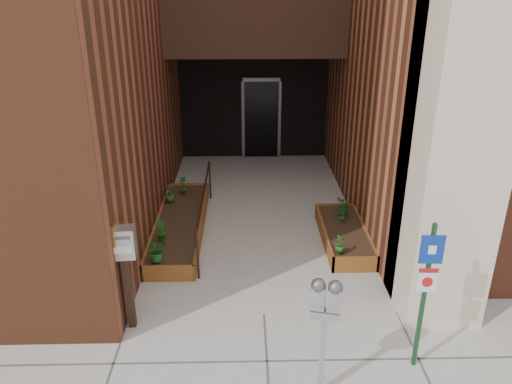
{
  "coord_description": "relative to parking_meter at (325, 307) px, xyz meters",
  "views": [
    {
      "loc": [
        -0.26,
        -6.12,
        4.6
      ],
      "look_at": [
        -0.07,
        1.8,
        1.22
      ],
      "focal_mm": 35.0,
      "sensor_mm": 36.0,
      "label": 1
    }
  ],
  "objects": [
    {
      "name": "shrub_left_b",
      "position": [
        -2.4,
        3.31,
        -0.75
      ],
      "size": [
        0.28,
        0.28,
        0.37
      ],
      "primitive_type": "imported",
      "rotation": [
        0.0,
        0.0,
        2.39
      ],
      "color": "#1B5016",
      "rests_on": "planter_left"
    },
    {
      "name": "shrub_left_a",
      "position": [
        -2.35,
        2.63,
        -0.73
      ],
      "size": [
        0.48,
        0.48,
        0.39
      ],
      "primitive_type": "imported",
      "rotation": [
        0.0,
        0.0,
        0.53
      ],
      "color": "#1B601B",
      "rests_on": "planter_left"
    },
    {
      "name": "shrub_left_c",
      "position": [
        -2.47,
        5.04,
        -0.75
      ],
      "size": [
        0.28,
        0.28,
        0.36
      ],
      "primitive_type": "imported",
      "rotation": [
        0.0,
        0.0,
        3.71
      ],
      "color": "#295919",
      "rests_on": "planter_left"
    },
    {
      "name": "handrail",
      "position": [
        -1.67,
        4.18,
        -0.48
      ],
      "size": [
        0.04,
        3.34,
        0.9
      ],
      "color": "black",
      "rests_on": "ground"
    },
    {
      "name": "parking_meter",
      "position": [
        0.0,
        0.0,
        0.0
      ],
      "size": [
        0.37,
        0.21,
        1.59
      ],
      "color": "#9C9C9E",
      "rests_on": "ground"
    },
    {
      "name": "shrub_left_d",
      "position": [
        -2.23,
        5.44,
        -0.74
      ],
      "size": [
        0.28,
        0.28,
        0.38
      ],
      "primitive_type": "imported",
      "rotation": [
        0.0,
        0.0,
        5.35
      ],
      "color": "#255819",
      "rests_on": "planter_left"
    },
    {
      "name": "shrub_right_c",
      "position": [
        1.06,
        4.3,
        -0.76
      ],
      "size": [
        0.42,
        0.42,
        0.35
      ],
      "primitive_type": "imported",
      "rotation": [
        0.0,
        0.0,
        4.25
      ],
      "color": "#185518",
      "rests_on": "planter_right"
    },
    {
      "name": "planter_right",
      "position": [
        0.98,
        3.73,
        -1.1
      ],
      "size": [
        0.8,
        2.2,
        0.3
      ],
      "color": "brown",
      "rests_on": "ground"
    },
    {
      "name": "ground",
      "position": [
        -0.62,
        1.53,
        -1.23
      ],
      "size": [
        80.0,
        80.0,
        0.0
      ],
      "primitive_type": "plane",
      "color": "#9E9991",
      "rests_on": "ground"
    },
    {
      "name": "shrub_right_a",
      "position": [
        0.73,
        2.83,
        -0.78
      ],
      "size": [
        0.23,
        0.23,
        0.3
      ],
      "primitive_type": "imported",
      "rotation": [
        0.0,
        0.0,
        1.12
      ],
      "color": "#205618",
      "rests_on": "planter_right"
    },
    {
      "name": "payment_dropbox",
      "position": [
        -2.52,
        1.31,
        -0.09
      ],
      "size": [
        0.33,
        0.26,
        1.58
      ],
      "color": "black",
      "rests_on": "ground"
    },
    {
      "name": "shrub_right_b",
      "position": [
        0.99,
        4.01,
        -0.77
      ],
      "size": [
        0.17,
        0.17,
        0.32
      ],
      "primitive_type": "imported",
      "rotation": [
        0.0,
        0.0,
        3.12
      ],
      "color": "#22621C",
      "rests_on": "planter_right"
    },
    {
      "name": "planter_left",
      "position": [
        -2.17,
        4.23,
        -1.1
      ],
      "size": [
        0.9,
        3.6,
        0.3
      ],
      "color": "brown",
      "rests_on": "ground"
    },
    {
      "name": "sign_post",
      "position": [
        1.28,
        0.42,
        0.03
      ],
      "size": [
        0.28,
        0.07,
        2.04
      ],
      "color": "#163E1F",
      "rests_on": "ground"
    }
  ]
}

